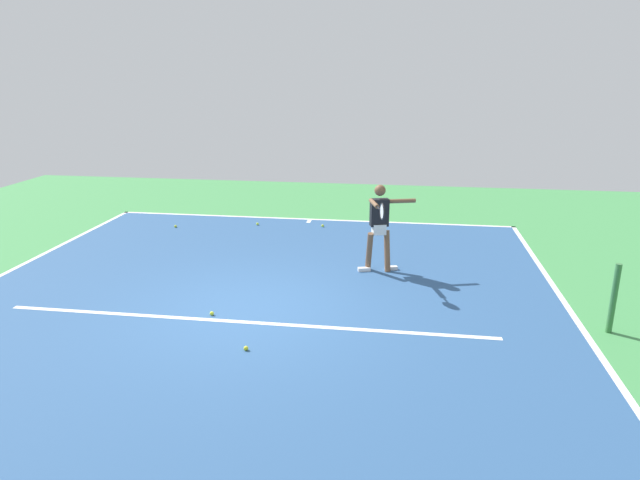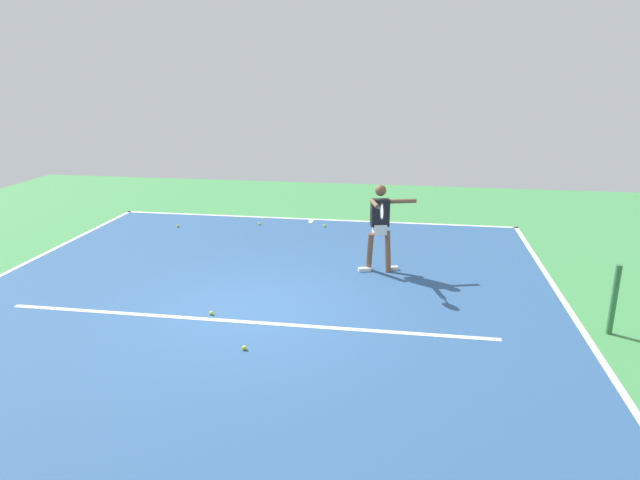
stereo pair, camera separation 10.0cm
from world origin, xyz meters
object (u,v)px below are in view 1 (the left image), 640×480
tennis_ball_centre_court (212,313)px  tennis_ball_near_player (176,226)px  net_post (614,299)px  tennis_player (380,223)px  tennis_ball_by_sideline (258,224)px  tennis_ball_far_corner (323,226)px  tennis_ball_by_baseline (246,348)px

tennis_ball_centre_court → tennis_ball_near_player: (2.60, -4.88, 0.00)m
net_post → tennis_player: size_ratio=0.63×
net_post → tennis_ball_by_sideline: 8.41m
tennis_player → tennis_ball_by_sideline: bearing=-59.0°
tennis_player → tennis_ball_near_player: size_ratio=25.75×
net_post → tennis_ball_by_sideline: net_post is taller
tennis_ball_centre_court → tennis_player: bearing=-135.5°
tennis_player → tennis_ball_by_sideline: 4.42m
tennis_player → tennis_ball_far_corner: (1.52, -3.01, -0.93)m
tennis_ball_far_corner → tennis_ball_by_baseline: (0.13, 6.53, 0.00)m
tennis_ball_by_baseline → tennis_player: bearing=-115.2°
tennis_ball_by_sideline → tennis_ball_by_baseline: bearing=103.2°
tennis_player → tennis_ball_centre_court: bearing=28.3°
net_post → tennis_ball_centre_court: size_ratio=16.21×
net_post → tennis_ball_by_sideline: size_ratio=16.21×
net_post → tennis_ball_by_sideline: bearing=-37.4°
tennis_player → tennis_ball_centre_court: 3.63m
tennis_ball_far_corner → tennis_ball_by_sideline: bearing=2.7°
tennis_ball_by_sideline → tennis_ball_far_corner: (-1.64, -0.08, 0.00)m
net_post → tennis_ball_centre_court: net_post is taller
net_post → tennis_player: tennis_player is taller
tennis_ball_far_corner → tennis_ball_centre_court: bearing=79.8°
tennis_ball_far_corner → tennis_ball_near_player: (3.59, 0.59, 0.00)m
net_post → tennis_ball_centre_court: bearing=2.8°
tennis_ball_centre_court → tennis_ball_near_player: bearing=-61.9°
tennis_ball_by_baseline → tennis_ball_near_player: bearing=-59.8°
tennis_player → tennis_ball_far_corner: tennis_player is taller
tennis_ball_far_corner → tennis_ball_near_player: size_ratio=1.00×
net_post → tennis_ball_by_sideline: (6.67, -5.10, -0.50)m
net_post → tennis_ball_by_baseline: bearing=14.7°
tennis_ball_centre_court → tennis_ball_far_corner: same height
tennis_player → tennis_ball_centre_court: (2.51, 2.46, -0.93)m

